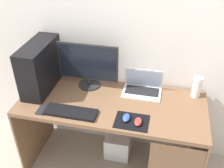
% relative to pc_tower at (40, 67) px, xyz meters
% --- Properties ---
extents(ground_plane, '(8.00, 8.00, 0.00)m').
position_rel_pc_tower_xyz_m(ground_plane, '(0.66, -0.07, -0.99)').
color(ground_plane, '#9E9384').
extents(wall_back, '(4.00, 0.05, 2.60)m').
position_rel_pc_tower_xyz_m(wall_back, '(0.66, 0.30, 0.31)').
color(wall_back, silver).
rests_on(wall_back, ground_plane).
extents(desk, '(1.57, 0.67, 0.78)m').
position_rel_pc_tower_xyz_m(desk, '(0.67, -0.08, -0.37)').
color(desk, brown).
rests_on(desk, ground_plane).
extents(pc_tower, '(0.19, 0.50, 0.43)m').
position_rel_pc_tower_xyz_m(pc_tower, '(0.00, 0.00, 0.00)').
color(pc_tower, black).
rests_on(pc_tower, desk).
extents(monitor, '(0.54, 0.20, 0.42)m').
position_rel_pc_tower_xyz_m(monitor, '(0.40, 0.12, -0.00)').
color(monitor, '#232326').
rests_on(monitor, desk).
extents(laptop, '(0.33, 0.22, 0.21)m').
position_rel_pc_tower_xyz_m(laptop, '(0.88, 0.14, -0.17)').
color(laptop, white).
rests_on(laptop, desk).
extents(speaker, '(0.08, 0.08, 0.19)m').
position_rel_pc_tower_xyz_m(speaker, '(1.34, 0.17, -0.12)').
color(speaker, white).
rests_on(speaker, desk).
extents(keyboard, '(0.42, 0.14, 0.02)m').
position_rel_pc_tower_xyz_m(keyboard, '(0.37, -0.29, -0.20)').
color(keyboard, black).
rests_on(keyboard, desk).
extents(mousepad, '(0.26, 0.20, 0.00)m').
position_rel_pc_tower_xyz_m(mousepad, '(0.86, -0.28, -0.21)').
color(mousepad, black).
rests_on(mousepad, desk).
extents(mouse_left, '(0.06, 0.10, 0.03)m').
position_rel_pc_tower_xyz_m(mouse_left, '(0.81, -0.27, -0.19)').
color(mouse_left, '#2D51B2').
rests_on(mouse_left, mousepad).
extents(mouse_right, '(0.06, 0.10, 0.03)m').
position_rel_pc_tower_xyz_m(mouse_right, '(0.91, -0.30, -0.19)').
color(mouse_right, '#B23333').
rests_on(mouse_right, mousepad).
extents(cell_phone, '(0.07, 0.13, 0.01)m').
position_rel_pc_tower_xyz_m(cell_phone, '(0.13, -0.30, -0.21)').
color(cell_phone, '#232326').
rests_on(cell_phone, desk).
extents(subwoofer, '(0.25, 0.25, 0.25)m').
position_rel_pc_tower_xyz_m(subwoofer, '(0.69, 0.07, -0.87)').
color(subwoofer, silver).
rests_on(subwoofer, ground_plane).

